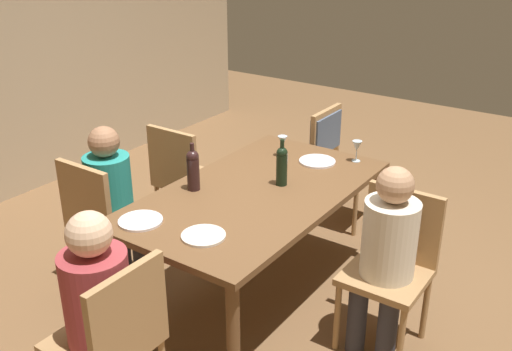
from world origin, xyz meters
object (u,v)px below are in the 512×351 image
(chair_far_left, at_px, (101,215))
(handbag, at_px, (383,219))
(person_man_bearded, at_px, (95,305))
(dinner_plate_guest_left, at_px, (140,221))
(wine_glass_near_left, at_px, (357,147))
(wine_glass_centre, at_px, (282,142))
(dinner_plate_host, at_px, (317,161))
(dinner_plate_guest_right, at_px, (203,236))
(chair_left_end, at_px, (114,336))
(chair_far_right, at_px, (184,175))
(wine_bottle_tall_green, at_px, (282,165))
(chair_right_end, at_px, (333,150))
(person_woman_host, at_px, (113,193))
(wine_bottle_dark_red, at_px, (193,169))
(person_man_guest, at_px, (387,249))
(chair_near, at_px, (393,258))
(dining_table, at_px, (256,202))

(chair_far_left, distance_m, handbag, 2.20)
(person_man_bearded, distance_m, dinner_plate_guest_left, 0.64)
(wine_glass_near_left, height_order, wine_glass_centre, same)
(dinner_plate_host, distance_m, handbag, 0.97)
(dinner_plate_guest_right, bearing_deg, chair_left_end, 178.73)
(handbag, bearing_deg, dinner_plate_guest_left, 162.06)
(chair_far_right, distance_m, dinner_plate_guest_right, 1.39)
(wine_bottle_tall_green, distance_m, handbag, 1.39)
(chair_right_end, xyz_separation_m, wine_bottle_tall_green, (-1.11, -0.21, 0.30))
(chair_far_right, relative_size, person_man_bearded, 0.80)
(person_woman_host, height_order, wine_bottle_dark_red, person_woman_host)
(person_man_guest, height_order, dinner_plate_guest_right, person_man_guest)
(chair_right_end, xyz_separation_m, dinner_plate_guest_left, (-1.98, 0.17, 0.17))
(chair_left_end, distance_m, wine_bottle_tall_green, 1.48)
(chair_near, xyz_separation_m, chair_far_right, (0.23, 1.77, 0.00))
(person_woman_host, xyz_separation_m, handbag, (1.66, -1.23, -0.54))
(chair_far_left, height_order, chair_near, same)
(person_man_bearded, xyz_separation_m, dinner_plate_host, (1.90, -0.11, 0.11))
(chair_far_left, distance_m, wine_glass_near_left, 1.77)
(person_woman_host, height_order, dinner_plate_guest_right, person_woman_host)
(person_man_guest, distance_m, dinner_plate_guest_right, 1.00)
(wine_bottle_tall_green, bearing_deg, wine_glass_near_left, -19.06)
(person_man_bearded, distance_m, handbag, 2.64)
(dinner_plate_guest_left, bearing_deg, wine_glass_near_left, -21.59)
(chair_left_end, bearing_deg, dining_table, 3.90)
(dinner_plate_host, relative_size, handbag, 0.90)
(chair_far_left, bearing_deg, dining_table, 29.08)
(chair_far_left, relative_size, chair_right_end, 1.00)
(chair_near, bearing_deg, handbag, -65.88)
(chair_far_left, height_order, dinner_plate_guest_right, chair_far_left)
(chair_near, height_order, person_man_guest, person_man_guest)
(wine_bottle_tall_green, bearing_deg, handbag, -13.46)
(person_woman_host, height_order, person_man_bearded, person_man_bearded)
(chair_far_right, bearing_deg, handbag, 37.93)
(chair_far_left, bearing_deg, wine_bottle_dark_red, 27.09)
(chair_near, relative_size, person_woman_host, 0.82)
(person_man_guest, xyz_separation_m, handbag, (1.30, 0.53, -0.54))
(chair_far_right, distance_m, wine_bottle_tall_green, 1.04)
(chair_far_left, relative_size, person_man_guest, 0.82)
(person_man_bearded, height_order, wine_glass_near_left, person_man_bearded)
(handbag, bearing_deg, person_man_bearded, 171.63)
(wine_bottle_tall_green, distance_m, wine_bottle_dark_red, 0.55)
(chair_left_end, distance_m, person_man_bearded, 0.17)
(chair_far_left, relative_size, wine_bottle_tall_green, 3.05)
(person_man_bearded, distance_m, dinner_plate_host, 1.90)
(chair_far_right, bearing_deg, dinner_plate_guest_right, -44.04)
(dining_table, distance_m, person_man_guest, 0.88)
(chair_left_end, height_order, dinner_plate_guest_right, chair_left_end)
(chair_left_end, xyz_separation_m, chair_right_end, (2.55, 0.21, 0.06))
(chair_right_end, bearing_deg, dinner_plate_guest_left, -4.83)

